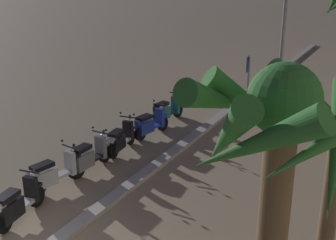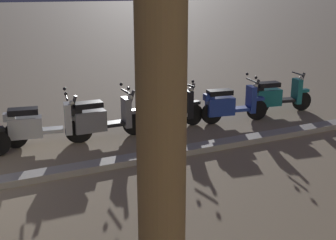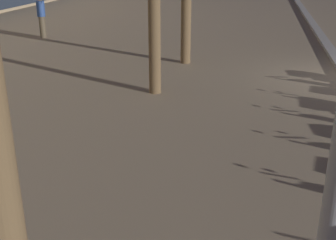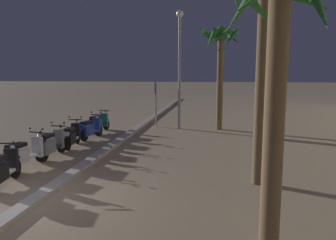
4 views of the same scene
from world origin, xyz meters
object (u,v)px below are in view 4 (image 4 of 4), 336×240
at_px(scooter_black_mid_centre, 72,136).
at_px(palm_tree_far_corner, 220,52).
at_px(scooter_black_gap_after_mid, 1,170).
at_px(street_lamp, 180,57).
at_px(palm_tree_mid_walkway, 277,25).
at_px(scooter_grey_mid_rear, 51,145).
at_px(scooter_blue_far_back, 90,129).
at_px(crossing_sign, 156,99).
at_px(scooter_teal_second_in_line, 99,123).
at_px(scooter_silver_last_in_row, 24,154).

relative_size(scooter_black_mid_centre, palm_tree_far_corner, 0.34).
distance_m(scooter_black_gap_after_mid, street_lamp, 10.61).
bearing_deg(palm_tree_mid_walkway, scooter_grey_mid_rear, -128.02).
bearing_deg(scooter_black_mid_centre, scooter_blue_far_back, 176.46).
relative_size(crossing_sign, street_lamp, 0.40).
bearing_deg(scooter_teal_second_in_line, scooter_grey_mid_rear, 0.93).
relative_size(scooter_blue_far_back, street_lamp, 0.29).
height_order(scooter_black_gap_after_mid, crossing_sign, crossing_sign).
xyz_separation_m(palm_tree_far_corner, street_lamp, (0.11, -2.05, -0.21)).
bearing_deg(scooter_teal_second_in_line, scooter_black_mid_centre, 1.91).
xyz_separation_m(scooter_teal_second_in_line, palm_tree_mid_walkway, (9.94, 6.56, 3.16)).
bearing_deg(palm_tree_far_corner, scooter_silver_last_in_row, -36.79).
xyz_separation_m(palm_tree_mid_walkway, street_lamp, (-11.62, -2.76, 0.11)).
bearing_deg(palm_tree_mid_walkway, scooter_black_gap_after_mid, -108.92).
distance_m(scooter_teal_second_in_line, scooter_blue_far_back, 1.64).
bearing_deg(palm_tree_mid_walkway, palm_tree_far_corner, -176.54).
height_order(scooter_teal_second_in_line, scooter_blue_far_back, scooter_blue_far_back).
xyz_separation_m(scooter_teal_second_in_line, scooter_black_gap_after_mid, (7.79, 0.27, 0.00)).
relative_size(crossing_sign, palm_tree_far_corner, 0.46).
relative_size(scooter_silver_last_in_row, scooter_black_gap_after_mid, 1.03).
relative_size(scooter_grey_mid_rear, street_lamp, 0.29).
bearing_deg(scooter_grey_mid_rear, scooter_blue_far_back, 177.65).
distance_m(palm_tree_far_corner, street_lamp, 2.06).
height_order(scooter_grey_mid_rear, scooter_black_gap_after_mid, scooter_grey_mid_rear).
relative_size(scooter_teal_second_in_line, palm_tree_far_corner, 0.34).
xyz_separation_m(scooter_grey_mid_rear, crossing_sign, (-7.06, 2.38, 1.04)).
distance_m(scooter_blue_far_back, palm_tree_far_corner, 7.45).
xyz_separation_m(scooter_blue_far_back, scooter_black_gap_after_mid, (6.16, 0.06, 0.00)).
distance_m(scooter_grey_mid_rear, palm_tree_mid_walkway, 8.81).
height_order(scooter_grey_mid_rear, crossing_sign, crossing_sign).
bearing_deg(street_lamp, crossing_sign, -110.81).
distance_m(scooter_silver_last_in_row, crossing_sign, 8.81).
bearing_deg(scooter_silver_last_in_row, scooter_black_gap_after_mid, 13.04).
xyz_separation_m(scooter_teal_second_in_line, scooter_grey_mid_rear, (4.88, 0.08, 0.01)).
relative_size(scooter_black_mid_centre, street_lamp, 0.29).
distance_m(scooter_silver_last_in_row, palm_tree_far_corner, 10.53).
height_order(crossing_sign, palm_tree_mid_walkway, palm_tree_mid_walkway).
relative_size(palm_tree_mid_walkway, street_lamp, 0.78).
distance_m(palm_tree_mid_walkway, street_lamp, 11.94).
height_order(scooter_teal_second_in_line, scooter_black_mid_centre, scooter_black_mid_centre).
xyz_separation_m(scooter_grey_mid_rear, scooter_silver_last_in_row, (1.30, -0.18, -0.01)).
height_order(scooter_black_gap_after_mid, palm_tree_mid_walkway, palm_tree_mid_walkway).
bearing_deg(palm_tree_far_corner, crossing_sign, -96.82).
height_order(crossing_sign, palm_tree_far_corner, palm_tree_far_corner).
xyz_separation_m(palm_tree_far_corner, palm_tree_mid_walkway, (11.72, 0.71, -0.32)).
xyz_separation_m(crossing_sign, street_lamp, (0.51, 1.35, 2.22)).
relative_size(scooter_teal_second_in_line, street_lamp, 0.29).
xyz_separation_m(scooter_blue_far_back, street_lamp, (-3.30, 3.59, 3.27)).
bearing_deg(crossing_sign, palm_tree_mid_walkway, 18.70).
height_order(scooter_teal_second_in_line, palm_tree_far_corner, palm_tree_far_corner).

